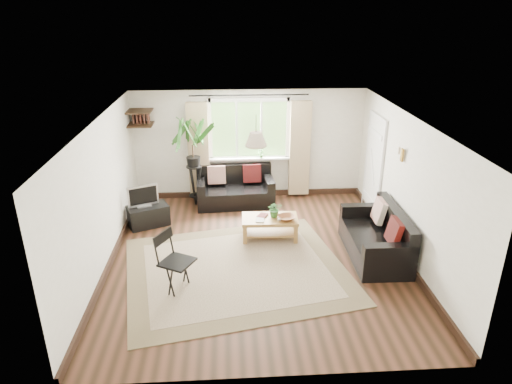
{
  "coord_description": "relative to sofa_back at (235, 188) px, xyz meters",
  "views": [
    {
      "loc": [
        -0.46,
        -6.85,
        4.05
      ],
      "look_at": [
        0.0,
        0.4,
        1.05
      ],
      "focal_mm": 32.0,
      "sensor_mm": 36.0,
      "label": 1
    }
  ],
  "objects": [
    {
      "name": "ceiling",
      "position": [
        0.33,
        -2.28,
        2.01
      ],
      "size": [
        5.5,
        5.5,
        0.0
      ],
      "primitive_type": "plane",
      "rotation": [
        3.14,
        0.0,
        0.0
      ],
      "color": "white",
      "rests_on": "floor"
    },
    {
      "name": "wall_left",
      "position": [
        -2.17,
        -2.28,
        0.81
      ],
      "size": [
        0.02,
        5.5,
        2.4
      ],
      "primitive_type": "cube",
      "color": "silver",
      "rests_on": "floor"
    },
    {
      "name": "bowl",
      "position": [
        0.9,
        -1.71,
        0.07
      ],
      "size": [
        0.38,
        0.38,
        0.08
      ],
      "primitive_type": "imported",
      "rotation": [
        0.0,
        0.0,
        0.25
      ],
      "color": "brown",
      "rests_on": "coffee_table"
    },
    {
      "name": "door",
      "position": [
        2.8,
        -0.58,
        0.61
      ],
      "size": [
        0.06,
        0.96,
        2.06
      ],
      "primitive_type": "cube",
      "color": "silver",
      "rests_on": "wall_right"
    },
    {
      "name": "window",
      "position": [
        0.33,
        0.43,
        1.16
      ],
      "size": [
        2.5,
        0.16,
        2.16
      ],
      "primitive_type": null,
      "color": "white",
      "rests_on": "wall_back"
    },
    {
      "name": "sofa_right",
      "position": [
        2.35,
        -2.35,
        0.02
      ],
      "size": [
        1.71,
        0.87,
        0.8
      ],
      "primitive_type": null,
      "rotation": [
        0.0,
        0.0,
        -1.58
      ],
      "color": "black",
      "rests_on": "floor"
    },
    {
      "name": "book_b",
      "position": [
        0.4,
        -1.49,
        0.04
      ],
      "size": [
        0.24,
        0.27,
        0.02
      ],
      "primitive_type": "imported",
      "rotation": [
        0.0,
        0.0,
        -0.47
      ],
      "color": "#5B2724",
      "rests_on": "coffee_table"
    },
    {
      "name": "tv_stand",
      "position": [
        -1.73,
        -0.92,
        -0.18
      ],
      "size": [
        0.87,
        0.7,
        0.41
      ],
      "primitive_type": "cube",
      "rotation": [
        0.0,
        0.0,
        0.41
      ],
      "color": "black",
      "rests_on": "floor"
    },
    {
      "name": "coffee_table",
      "position": [
        0.6,
        -1.61,
        -0.18
      ],
      "size": [
        1.04,
        0.59,
        0.42
      ],
      "primitive_type": null,
      "rotation": [
        0.0,
        0.0,
        -0.04
      ],
      "color": "olive",
      "rests_on": "floor"
    },
    {
      "name": "tv",
      "position": [
        -1.79,
        -0.92,
        0.25
      ],
      "size": [
        0.62,
        0.41,
        0.45
      ],
      "primitive_type": null,
      "rotation": [
        0.0,
        0.0,
        0.41
      ],
      "color": "#A5A5AA",
      "rests_on": "tv_stand"
    },
    {
      "name": "wall_sconce",
      "position": [
        2.76,
        -1.98,
        1.35
      ],
      "size": [
        0.12,
        0.12,
        0.28
      ],
      "primitive_type": null,
      "color": "beige",
      "rests_on": "wall_right"
    },
    {
      "name": "wall_right",
      "position": [
        2.83,
        -2.28,
        0.81
      ],
      "size": [
        0.02,
        5.5,
        2.4
      ],
      "primitive_type": "cube",
      "color": "silver",
      "rests_on": "floor"
    },
    {
      "name": "pendant_lamp",
      "position": [
        0.33,
        -1.88,
        1.66
      ],
      "size": [
        0.36,
        0.36,
        0.54
      ],
      "primitive_type": null,
      "color": "beige",
      "rests_on": "ceiling"
    },
    {
      "name": "wall_back",
      "position": [
        0.33,
        0.47,
        0.81
      ],
      "size": [
        5.0,
        0.02,
        2.4
      ],
      "primitive_type": "cube",
      "color": "silver",
      "rests_on": "floor"
    },
    {
      "name": "sofa_back",
      "position": [
        0.0,
        0.0,
        0.0
      ],
      "size": [
        1.68,
        0.91,
        0.77
      ],
      "primitive_type": null,
      "rotation": [
        0.0,
        0.0,
        0.06
      ],
      "color": "black",
      "rests_on": "floor"
    },
    {
      "name": "folding_chair",
      "position": [
        -0.93,
        -3.18,
        0.08
      ],
      "size": [
        0.66,
        0.66,
        0.94
      ],
      "primitive_type": null,
      "rotation": [
        0.0,
        0.0,
        1.07
      ],
      "color": "black",
      "rests_on": "floor"
    },
    {
      "name": "sill_plant",
      "position": [
        0.58,
        0.35,
        0.68
      ],
      "size": [
        0.14,
        0.1,
        0.27
      ],
      "primitive_type": "imported",
      "color": "#2D6023",
      "rests_on": "window"
    },
    {
      "name": "palm_stand",
      "position": [
        -0.87,
        0.04,
        0.57
      ],
      "size": [
        0.78,
        0.78,
        1.91
      ],
      "primitive_type": null,
      "rotation": [
        0.0,
        0.0,
        0.05
      ],
      "color": "black",
      "rests_on": "floor"
    },
    {
      "name": "table_plant",
      "position": [
        0.7,
        -1.56,
        0.18
      ],
      "size": [
        0.28,
        0.25,
        0.3
      ],
      "primitive_type": "imported",
      "rotation": [
        0.0,
        0.0,
        -0.04
      ],
      "color": "#2F6327",
      "rests_on": "coffee_table"
    },
    {
      "name": "wall_front",
      "position": [
        0.33,
        -5.03,
        0.81
      ],
      "size": [
        5.0,
        0.02,
        2.4
      ],
      "primitive_type": "cube",
      "color": "silver",
      "rests_on": "floor"
    },
    {
      "name": "rug",
      "position": [
        -0.04,
        -2.68,
        -0.38
      ],
      "size": [
        4.02,
        3.62,
        0.02
      ],
      "primitive_type": "cube",
      "rotation": [
        0.0,
        0.0,
        0.2
      ],
      "color": "#C5B798",
      "rests_on": "floor"
    },
    {
      "name": "corner_shelf",
      "position": [
        -1.92,
        0.22,
        1.5
      ],
      "size": [
        0.5,
        0.5,
        0.34
      ],
      "primitive_type": null,
      "color": "black",
      "rests_on": "wall_back"
    },
    {
      "name": "floor",
      "position": [
        0.33,
        -2.28,
        -0.39
      ],
      "size": [
        5.5,
        5.5,
        0.0
      ],
      "primitive_type": "plane",
      "color": "black",
      "rests_on": "ground"
    },
    {
      "name": "book_a",
      "position": [
        0.34,
        -1.69,
        0.04
      ],
      "size": [
        0.18,
        0.23,
        0.02
      ],
      "primitive_type": "imported",
      "rotation": [
        0.0,
        0.0,
        -0.14
      ],
      "color": "silver",
      "rests_on": "coffee_table"
    }
  ]
}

